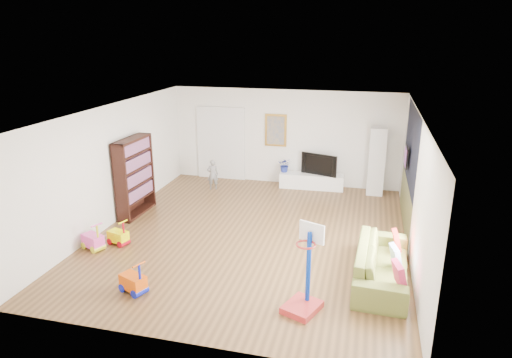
% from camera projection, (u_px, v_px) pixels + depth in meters
% --- Properties ---
extents(floor, '(6.50, 7.50, 0.00)m').
position_uv_depth(floor, '(252.00, 235.00, 9.93)').
color(floor, brown).
rests_on(floor, ground).
extents(ceiling, '(6.50, 7.50, 0.00)m').
position_uv_depth(ceiling, '(251.00, 111.00, 9.10)').
color(ceiling, white).
rests_on(ceiling, ground).
extents(wall_back, '(6.50, 0.00, 2.70)m').
position_uv_depth(wall_back, '(285.00, 137.00, 12.98)').
color(wall_back, white).
rests_on(wall_back, ground).
extents(wall_front, '(6.50, 0.00, 2.70)m').
position_uv_depth(wall_front, '(180.00, 258.00, 6.05)').
color(wall_front, silver).
rests_on(wall_front, ground).
extents(wall_left, '(0.00, 7.50, 2.70)m').
position_uv_depth(wall_left, '(112.00, 165.00, 10.27)').
color(wall_left, silver).
rests_on(wall_left, ground).
extents(wall_right, '(0.00, 7.50, 2.70)m').
position_uv_depth(wall_right, '(415.00, 188.00, 8.76)').
color(wall_right, silver).
rests_on(wall_right, ground).
extents(navy_accent, '(0.01, 3.20, 1.70)m').
position_uv_depth(navy_accent, '(411.00, 146.00, 9.90)').
color(navy_accent, black).
rests_on(navy_accent, wall_right).
extents(olive_wainscot, '(0.01, 3.20, 1.00)m').
position_uv_depth(olive_wainscot, '(405.00, 204.00, 10.32)').
color(olive_wainscot, brown).
rests_on(olive_wainscot, wall_right).
extents(doorway, '(1.45, 0.06, 2.10)m').
position_uv_depth(doorway, '(221.00, 144.00, 13.47)').
color(doorway, white).
rests_on(doorway, ground).
extents(painting_back, '(0.62, 0.06, 0.92)m').
position_uv_depth(painting_back, '(276.00, 130.00, 12.93)').
color(painting_back, gold).
rests_on(painting_back, wall_back).
extents(artwork_right, '(0.04, 0.56, 0.46)m').
position_uv_depth(artwork_right, '(406.00, 157.00, 10.19)').
color(artwork_right, '#7F3F8C').
rests_on(artwork_right, wall_right).
extents(media_console, '(1.80, 0.52, 0.42)m').
position_uv_depth(media_console, '(312.00, 181.00, 12.84)').
color(media_console, white).
rests_on(media_console, ground).
extents(tall_cabinet, '(0.44, 0.44, 1.83)m').
position_uv_depth(tall_cabinet, '(377.00, 161.00, 12.17)').
color(tall_cabinet, white).
rests_on(tall_cabinet, ground).
extents(bookshelf, '(0.38, 1.29, 1.86)m').
position_uv_depth(bookshelf, '(135.00, 177.00, 10.83)').
color(bookshelf, black).
rests_on(bookshelf, ground).
extents(sofa, '(0.98, 2.28, 0.65)m').
position_uv_depth(sofa, '(382.00, 263.00, 8.01)').
color(sofa, olive).
rests_on(sofa, ground).
extents(basketball_hoop, '(0.68, 0.74, 1.44)m').
position_uv_depth(basketball_hoop, '(303.00, 270.00, 7.01)').
color(basketball_hoop, '#AD2727').
rests_on(basketball_hoop, ground).
extents(ride_on_yellow, '(0.46, 0.36, 0.55)m').
position_uv_depth(ride_on_yellow, '(118.00, 232.00, 9.40)').
color(ride_on_yellow, '#FDFF00').
rests_on(ride_on_yellow, ground).
extents(ride_on_orange, '(0.52, 0.43, 0.60)m').
position_uv_depth(ride_on_orange, '(133.00, 276.00, 7.65)').
color(ride_on_orange, '#D84C07').
rests_on(ride_on_orange, ground).
extents(ride_on_pink, '(0.51, 0.42, 0.59)m').
position_uv_depth(ride_on_pink, '(92.00, 236.00, 9.18)').
color(ride_on_pink, '#F145AD').
rests_on(ride_on_pink, ground).
extents(child, '(0.37, 0.31, 0.86)m').
position_uv_depth(child, '(213.00, 174.00, 12.69)').
color(child, gray).
rests_on(child, ground).
extents(tv, '(1.04, 0.44, 0.60)m').
position_uv_depth(tv, '(320.00, 164.00, 12.68)').
color(tv, black).
rests_on(tv, media_console).
extents(vase_plant, '(0.39, 0.34, 0.41)m').
position_uv_depth(vase_plant, '(285.00, 165.00, 12.91)').
color(vase_plant, navy).
rests_on(vase_plant, media_console).
extents(pillow_left, '(0.20, 0.40, 0.39)m').
position_uv_depth(pillow_left, '(399.00, 274.00, 7.28)').
color(pillow_left, '#C32A56').
rests_on(pillow_left, sofa).
extents(pillow_center, '(0.18, 0.37, 0.35)m').
position_uv_depth(pillow_center, '(396.00, 256.00, 7.89)').
color(pillow_center, white).
rests_on(pillow_center, sofa).
extents(pillow_right, '(0.12, 0.36, 0.35)m').
position_uv_depth(pillow_right, '(397.00, 240.00, 8.47)').
color(pillow_right, red).
rests_on(pillow_right, sofa).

